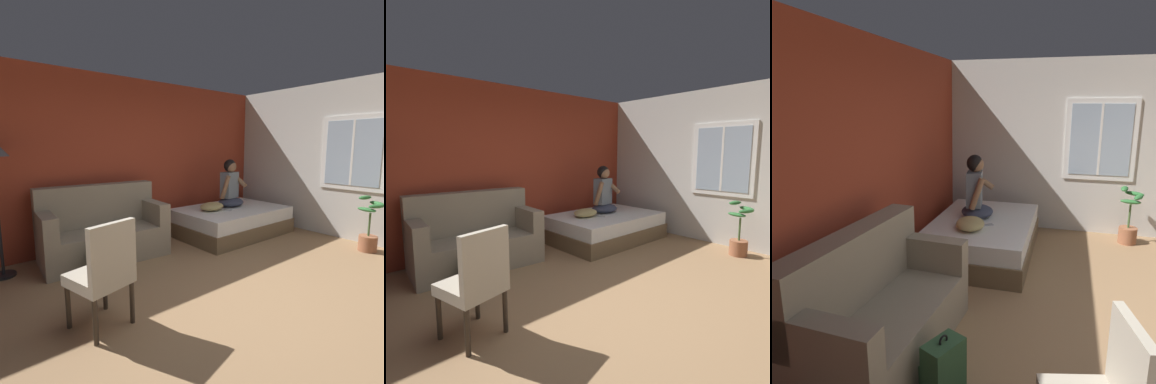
# 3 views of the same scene
# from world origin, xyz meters

# --- Properties ---
(wall_back_accent) EXTENTS (11.11, 0.16, 2.70)m
(wall_back_accent) POSITION_xyz_m (0.00, 2.84, 1.35)
(wall_back_accent) COLOR #993823
(wall_back_accent) RESTS_ON ground
(wall_side_with_window) EXTENTS (0.19, 6.93, 2.70)m
(wall_side_with_window) POSITION_xyz_m (3.13, 0.01, 1.35)
(wall_side_with_window) COLOR silver
(wall_side_with_window) RESTS_ON ground
(bed) EXTENTS (2.02, 1.35, 0.48)m
(bed) POSITION_xyz_m (1.76, 1.92, 0.24)
(bed) COLOR brown
(bed) RESTS_ON ground
(couch) EXTENTS (1.75, 0.94, 1.04)m
(couch) POSITION_xyz_m (-0.54, 2.26, 0.39)
(couch) COLOR gray
(couch) RESTS_ON ground
(person_seated) EXTENTS (0.58, 0.51, 0.88)m
(person_seated) POSITION_xyz_m (1.86, 2.05, 0.84)
(person_seated) COLOR #383D51
(person_seated) RESTS_ON bed
(backpack) EXTENTS (0.35, 0.32, 0.46)m
(backpack) POSITION_xyz_m (-0.82, 1.62, 0.19)
(backpack) COLOR #2D5133
(backpack) RESTS_ON ground
(throw_pillow) EXTENTS (0.54, 0.45, 0.14)m
(throw_pillow) POSITION_xyz_m (1.34, 1.99, 0.55)
(throw_pillow) COLOR tan
(throw_pillow) RESTS_ON bed
(cell_phone) EXTENTS (0.14, 0.16, 0.01)m
(cell_phone) POSITION_xyz_m (1.54, 1.81, 0.48)
(cell_phone) COLOR #B7B7BC
(cell_phone) RESTS_ON bed
(potted_plant) EXTENTS (0.39, 0.37, 0.85)m
(potted_plant) POSITION_xyz_m (2.69, -0.07, 0.30)
(potted_plant) COLOR #995B3D
(potted_plant) RESTS_ON ground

